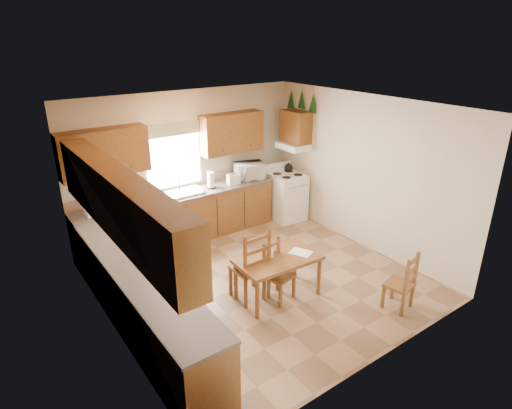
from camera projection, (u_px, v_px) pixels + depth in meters
floor at (259, 280)px, 6.75m from camera, size 4.50×4.50×0.00m
ceiling at (260, 107)px, 5.73m from camera, size 4.50×4.50×0.00m
wall_left at (105, 241)px, 5.03m from camera, size 4.50×4.50×0.00m
wall_right at (364, 173)px, 7.46m from camera, size 4.50×4.50×0.00m
wall_back at (188, 164)px, 7.94m from camera, size 4.50×4.50×0.00m
wall_front at (384, 264)px, 4.55m from camera, size 4.50×4.50×0.00m
lower_cab_back at (181, 219)px, 7.85m from camera, size 3.75×0.60×0.88m
lower_cab_left at (142, 303)px, 5.42m from camera, size 0.60×3.60×0.88m
counter_back at (179, 196)px, 7.68m from camera, size 3.75×0.63×0.04m
counter_left at (139, 272)px, 5.25m from camera, size 0.63×3.60×0.04m
backsplash at (171, 186)px, 7.86m from camera, size 3.75×0.01×0.18m
upper_cab_back_left at (104, 153)px, 6.79m from camera, size 1.41×0.33×0.75m
upper_cab_back_right at (232, 133)px, 8.09m from camera, size 1.25×0.33×0.75m
upper_cab_left at (118, 203)px, 4.82m from camera, size 0.33×3.60×0.75m
upper_cab_stove at (296, 127)px, 8.40m from camera, size 0.33×0.62×0.62m
range_hood at (293, 146)px, 8.52m from camera, size 0.44×0.62×0.12m
window_frame at (173, 157)px, 7.68m from camera, size 1.13×0.02×1.18m
window_pane at (174, 157)px, 7.67m from camera, size 1.05×0.01×1.10m
window_valance at (172, 129)px, 7.47m from camera, size 1.19×0.01×0.24m
sink_basin at (182, 193)px, 7.70m from camera, size 0.75×0.45×0.04m
pine_decal_a at (313, 103)px, 8.05m from camera, size 0.22×0.22×0.36m
pine_decal_b at (302, 99)px, 8.28m from camera, size 0.22×0.22×0.36m
pine_decal_c at (291, 99)px, 8.53m from camera, size 0.22×0.22×0.36m
stove at (287, 197)px, 8.81m from camera, size 0.67×0.69×0.94m
coffeemaker at (91, 205)px, 6.76m from camera, size 0.22×0.25×0.33m
paper_towel at (211, 180)px, 7.94m from camera, size 0.17×0.17×0.31m
toaster at (234, 179)px, 8.18m from camera, size 0.25×0.17×0.19m
microwave at (249, 171)px, 8.44m from camera, size 0.64×0.54×0.33m
dining_table at (278, 277)px, 6.22m from camera, size 1.24×0.74×0.65m
chair_near_left at (249, 263)px, 6.12m from camera, size 0.47×0.45×1.12m
chair_near_right at (400, 281)px, 5.93m from camera, size 0.43×0.41×0.86m
chair_far_left at (183, 274)px, 5.90m from camera, size 0.53×0.52×1.07m
chair_far_right at (279, 272)px, 6.12m from camera, size 0.45×0.44×0.90m
table_paper at (301, 252)px, 6.24m from camera, size 0.33×0.37×0.00m
table_card at (270, 254)px, 6.07m from camera, size 0.09×0.03×0.12m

